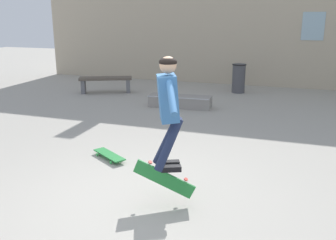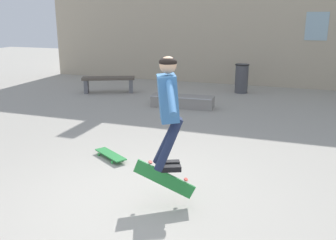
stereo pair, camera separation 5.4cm
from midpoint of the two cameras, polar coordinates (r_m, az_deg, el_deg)
name	(u,v)px [view 2 (the right image)]	position (r m, az deg, el deg)	size (l,w,h in m)	color
ground_plane	(138,205)	(5.11, -4.21, -12.76)	(40.00, 40.00, 0.00)	#A39E93
building_backdrop	(249,13)	(13.75, 12.38, 15.59)	(16.44, 0.52, 5.85)	#B7A88E
park_bench	(109,81)	(12.26, -8.91, 5.84)	(1.69, 1.07, 0.51)	brown
skate_ledge	(182,101)	(10.21, 2.36, 2.85)	(1.72, 0.60, 0.32)	gray
trash_bin	(242,78)	(12.31, 11.28, 6.32)	(0.45, 0.45, 0.93)	#47474C
skater	(168,104)	(4.62, 0.35, 2.51)	(0.65, 1.30, 1.45)	teal
skateboard_flipping	(164,179)	(4.98, -0.28, -8.97)	(0.85, 0.22, 0.53)	#237F38
skateboard_resting	(110,155)	(6.67, -8.54, -5.22)	(0.76, 0.58, 0.08)	#237F38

